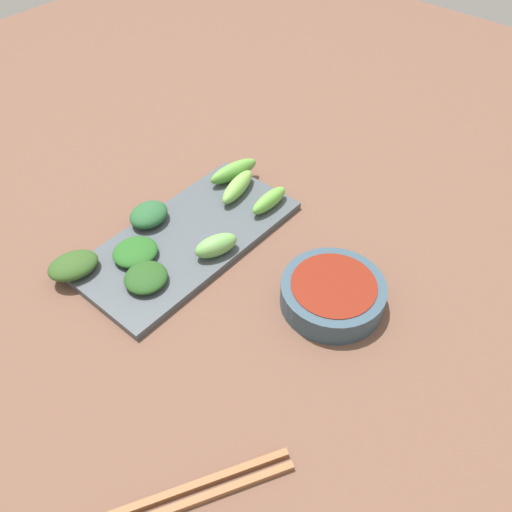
{
  "coord_description": "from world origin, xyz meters",
  "views": [
    {
      "loc": [
        -0.36,
        0.4,
        0.6
      ],
      "look_at": [
        -0.02,
        -0.0,
        0.05
      ],
      "focal_mm": 38.09,
      "sensor_mm": 36.0,
      "label": 1
    }
  ],
  "objects": [
    {
      "name": "sauce_bowl",
      "position": [
        -0.14,
        -0.03,
        0.04
      ],
      "size": [
        0.14,
        0.14,
        0.04
      ],
      "color": "#33495A",
      "rests_on": "tabletop"
    },
    {
      "name": "tabletop",
      "position": [
        0.0,
        0.0,
        0.01
      ],
      "size": [
        2.1,
        2.1,
        0.02
      ],
      "primitive_type": "cube",
      "color": "brown",
      "rests_on": "ground"
    },
    {
      "name": "serving_plate",
      "position": [
        0.1,
        0.02,
        0.03
      ],
      "size": [
        0.17,
        0.34,
        0.01
      ],
      "primitive_type": "cube",
      "color": "#454C53",
      "rests_on": "tabletop"
    },
    {
      "name": "broccoli_stalk_3",
      "position": [
        0.11,
        -0.11,
        0.05
      ],
      "size": [
        0.05,
        0.09,
        0.03
      ],
      "primitive_type": "ellipsoid",
      "rotation": [
        0.0,
        0.0,
        0.23
      ],
      "color": "#79B350",
      "rests_on": "serving_plate"
    },
    {
      "name": "broccoli_stalk_0",
      "position": [
        0.14,
        -0.13,
        0.05
      ],
      "size": [
        0.04,
        0.09,
        0.03
      ],
      "primitive_type": "ellipsoid",
      "rotation": [
        0.0,
        0.0,
        -0.21
      ],
      "color": "#5F9E3E",
      "rests_on": "serving_plate"
    },
    {
      "name": "broccoli_leafy_1",
      "position": [
        0.08,
        0.12,
        0.04
      ],
      "size": [
        0.07,
        0.08,
        0.02
      ],
      "primitive_type": "ellipsoid",
      "rotation": [
        0.0,
        0.0,
        0.27
      ],
      "color": "#244D1D",
      "rests_on": "serving_plate"
    },
    {
      "name": "broccoli_leafy_6",
      "position": [
        0.17,
        0.17,
        0.04
      ],
      "size": [
        0.07,
        0.08,
        0.02
      ],
      "primitive_type": "ellipsoid",
      "rotation": [
        0.0,
        0.0,
        -0.3
      ],
      "color": "#2F511F",
      "rests_on": "serving_plate"
    },
    {
      "name": "broccoli_stalk_4",
      "position": [
        0.05,
        -0.11,
        0.05
      ],
      "size": [
        0.02,
        0.08,
        0.03
      ],
      "primitive_type": "ellipsoid",
      "rotation": [
        0.0,
        0.0,
        -0.01
      ],
      "color": "#68B742",
      "rests_on": "serving_plate"
    },
    {
      "name": "broccoli_stalk_2",
      "position": [
        0.04,
        0.02,
        0.05
      ],
      "size": [
        0.05,
        0.07,
        0.03
      ],
      "primitive_type": "ellipsoid",
      "rotation": [
        0.0,
        0.0,
        -0.34
      ],
      "color": "#6AA854",
      "rests_on": "serving_plate"
    },
    {
      "name": "chopsticks",
      "position": [
        -0.17,
        0.28,
        0.02
      ],
      "size": [
        0.13,
        0.21,
        0.01
      ],
      "rotation": [
        0.0,
        0.0,
        -0.51
      ],
      "color": "#8F5C37",
      "rests_on": "tabletop"
    },
    {
      "name": "broccoli_leafy_7",
      "position": [
        0.12,
        0.1,
        0.04
      ],
      "size": [
        0.07,
        0.08,
        0.02
      ],
      "primitive_type": "ellipsoid",
      "rotation": [
        0.0,
        0.0,
        -0.18
      ],
      "color": "#245C20",
      "rests_on": "serving_plate"
    },
    {
      "name": "broccoli_leafy_5",
      "position": [
        0.17,
        0.03,
        0.05
      ],
      "size": [
        0.06,
        0.07,
        0.03
      ],
      "primitive_type": "ellipsoid",
      "rotation": [
        0.0,
        0.0,
        0.08
      ],
      "color": "#275A31",
      "rests_on": "serving_plate"
    }
  ]
}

